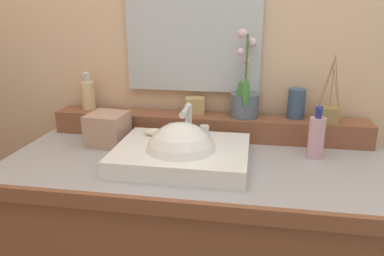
% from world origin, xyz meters
% --- Properties ---
extents(wall_back, '(2.77, 0.20, 2.60)m').
position_xyz_m(wall_back, '(0.00, 0.40, 1.30)').
color(wall_back, beige).
rests_on(wall_back, ground).
extents(back_ledge, '(1.18, 0.12, 0.08)m').
position_xyz_m(back_ledge, '(0.00, 0.23, 0.87)').
color(back_ledge, brown).
rests_on(back_ledge, vanity_cabinet).
extents(sink_basin, '(0.42, 0.33, 0.27)m').
position_xyz_m(sink_basin, '(-0.05, -0.05, 0.86)').
color(sink_basin, white).
rests_on(sink_basin, vanity_cabinet).
extents(soap_bar, '(0.07, 0.04, 0.02)m').
position_xyz_m(soap_bar, '(-0.16, 0.05, 0.90)').
color(soap_bar, beige).
rests_on(soap_bar, sink_basin).
extents(potted_plant, '(0.11, 0.12, 0.32)m').
position_xyz_m(potted_plant, '(0.14, 0.23, 0.99)').
color(potted_plant, '#515D6C').
rests_on(potted_plant, back_ledge).
extents(soap_dispenser, '(0.05, 0.06, 0.15)m').
position_xyz_m(soap_dispenser, '(-0.48, 0.24, 0.98)').
color(soap_dispenser, '#E0C08B').
rests_on(soap_dispenser, back_ledge).
extents(tumbler_cup, '(0.06, 0.06, 0.11)m').
position_xyz_m(tumbler_cup, '(0.32, 0.25, 0.97)').
color(tumbler_cup, '#364D6C').
rests_on(tumbler_cup, back_ledge).
extents(reed_diffuser, '(0.09, 0.08, 0.24)m').
position_xyz_m(reed_diffuser, '(0.43, 0.21, 0.95)').
color(reed_diffuser, olive).
rests_on(reed_diffuser, back_ledge).
extents(trinket_box, '(0.08, 0.07, 0.06)m').
position_xyz_m(trinket_box, '(-0.05, 0.25, 0.95)').
color(trinket_box, tan).
rests_on(trinket_box, back_ledge).
extents(lotion_bottle, '(0.05, 0.05, 0.17)m').
position_xyz_m(lotion_bottle, '(0.38, 0.08, 0.90)').
color(lotion_bottle, '#CE9AAA').
rests_on(lotion_bottle, vanity_cabinet).
extents(tissue_box, '(0.14, 0.14, 0.11)m').
position_xyz_m(tissue_box, '(-0.34, 0.08, 0.89)').
color(tissue_box, tan).
rests_on(tissue_box, vanity_cabinet).
extents(mirror, '(0.51, 0.02, 0.52)m').
position_xyz_m(mirror, '(-0.07, 0.29, 1.26)').
color(mirror, silver).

